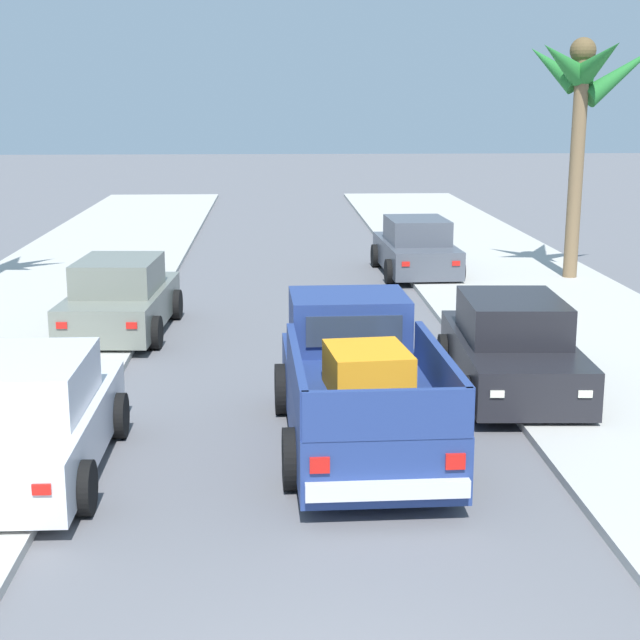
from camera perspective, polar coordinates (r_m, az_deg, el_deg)
sidewalk_right at (r=19.50m, az=15.55°, el=-1.28°), size 5.18×60.00×0.12m
curb_left at (r=18.95m, az=-14.93°, el=-1.68°), size 0.16×60.00×0.10m
curb_right at (r=19.16m, az=12.17°, el=-1.37°), size 0.16×60.00×0.10m
pickup_truck at (r=13.40m, az=2.29°, el=-3.87°), size 2.32×5.26×1.80m
car_left_near at (r=12.80m, az=-16.66°, el=-5.62°), size 2.02×4.26×1.54m
car_right_near at (r=16.01m, az=11.13°, el=-1.65°), size 2.17×4.32×1.54m
car_left_mid at (r=20.05m, az=-11.56°, el=1.22°), size 2.20×4.34×1.54m
car_right_mid at (r=26.46m, az=5.62°, el=4.17°), size 2.13×4.31×1.54m
palm_tree_right_fore at (r=25.94m, az=15.24°, el=13.09°), size 3.62×3.88×6.17m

